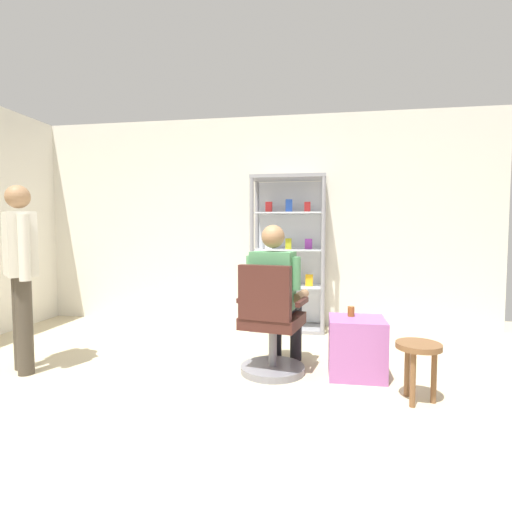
{
  "coord_description": "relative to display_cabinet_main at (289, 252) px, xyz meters",
  "views": [
    {
      "loc": [
        0.8,
        -2.22,
        1.25
      ],
      "look_at": [
        0.2,
        1.47,
        1.0
      ],
      "focal_mm": 28.02,
      "sensor_mm": 36.0,
      "label": 1
    }
  ],
  "objects": [
    {
      "name": "ground_plane",
      "position": [
        -0.4,
        -2.76,
        -0.96
      ],
      "size": [
        7.2,
        7.2,
        0.0
      ],
      "primitive_type": "plane",
      "color": "#C6B793"
    },
    {
      "name": "back_wall",
      "position": [
        -0.4,
        0.24,
        0.39
      ],
      "size": [
        6.0,
        0.1,
        2.7
      ],
      "primitive_type": "cube",
      "color": "silver",
      "rests_on": "ground"
    },
    {
      "name": "display_cabinet_main",
      "position": [
        0.0,
        0.0,
        0.0
      ],
      "size": [
        0.9,
        0.45,
        1.9
      ],
      "color": "gray",
      "rests_on": "ground"
    },
    {
      "name": "office_chair",
      "position": [
        -0.02,
        -1.64,
        -0.57
      ],
      "size": [
        0.61,
        0.57,
        0.96
      ],
      "color": "slate",
      "rests_on": "ground"
    },
    {
      "name": "seated_shopkeeper",
      "position": [
        0.01,
        -1.48,
        -0.25
      ],
      "size": [
        0.54,
        0.61,
        1.29
      ],
      "color": "black",
      "rests_on": "ground"
    },
    {
      "name": "storage_crate",
      "position": [
        0.71,
        -1.56,
        -0.71
      ],
      "size": [
        0.46,
        0.42,
        0.5
      ],
      "primitive_type": "cube",
      "color": "#9E599E",
      "rests_on": "ground"
    },
    {
      "name": "tea_glass",
      "position": [
        0.66,
        -1.49,
        -0.42
      ],
      "size": [
        0.06,
        0.06,
        0.09
      ],
      "primitive_type": "cylinder",
      "color": "brown",
      "rests_on": "storage_crate"
    },
    {
      "name": "standing_customer",
      "position": [
        -2.17,
        -1.92,
        -0.03
      ],
      "size": [
        0.42,
        0.4,
        1.63
      ],
      "color": "#3F382D",
      "rests_on": "ground"
    },
    {
      "name": "wooden_stool",
      "position": [
        1.1,
        -2.01,
        -0.62
      ],
      "size": [
        0.32,
        0.32,
        0.43
      ],
      "color": "brown",
      "rests_on": "ground"
    }
  ]
}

